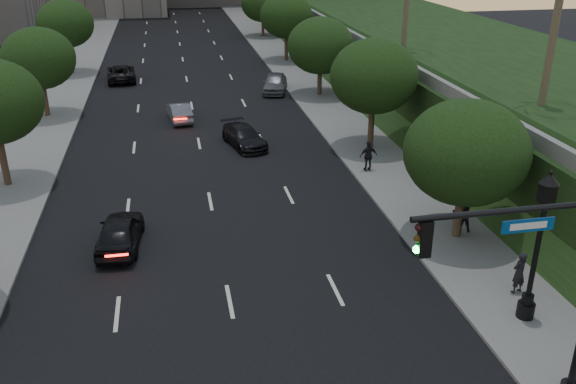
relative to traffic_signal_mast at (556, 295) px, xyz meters
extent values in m
cube|color=black|center=(-8.08, 31.84, -3.66)|extent=(16.00, 140.00, 0.02)
cube|color=slate|center=(2.17, 31.84, -3.60)|extent=(4.50, 140.00, 0.15)
cube|color=slate|center=(-18.33, 31.84, -3.60)|extent=(4.50, 140.00, 0.15)
cube|color=black|center=(13.92, 29.84, -1.67)|extent=(18.00, 90.00, 4.00)
cube|color=slate|center=(5.42, 29.84, 0.68)|extent=(0.35, 90.00, 0.70)
cylinder|color=#38281C|center=(2.22, 9.84, -2.24)|extent=(0.36, 0.36, 2.86)
ellipsoid|color=black|center=(2.22, 9.84, 0.36)|extent=(5.20, 5.20, 4.42)
cylinder|color=#38281C|center=(2.22, 21.84, -2.07)|extent=(0.36, 0.36, 3.21)
ellipsoid|color=black|center=(2.22, 21.84, 0.85)|extent=(5.20, 5.20, 4.42)
cylinder|color=#38281C|center=(2.22, 34.84, -2.24)|extent=(0.36, 0.36, 2.86)
ellipsoid|color=black|center=(2.22, 34.84, 0.36)|extent=(5.20, 5.20, 4.42)
cylinder|color=#38281C|center=(2.22, 48.84, -2.07)|extent=(0.36, 0.36, 3.21)
ellipsoid|color=black|center=(2.22, 48.84, 0.85)|extent=(5.20, 5.20, 4.42)
cylinder|color=#38281C|center=(2.22, 63.84, -2.24)|extent=(0.36, 0.36, 2.86)
ellipsoid|color=black|center=(2.22, 63.84, 0.36)|extent=(5.20, 5.20, 4.42)
cylinder|color=#38281C|center=(-18.38, 19.84, -2.04)|extent=(0.36, 0.36, 3.26)
cylinder|color=#38281C|center=(-18.38, 32.84, -2.18)|extent=(0.36, 0.36, 2.99)
ellipsoid|color=black|center=(-18.38, 32.84, 0.54)|extent=(5.00, 5.00, 4.25)
cylinder|color=#38281C|center=(-18.38, 46.84, -2.04)|extent=(0.36, 0.36, 3.26)
ellipsoid|color=black|center=(-18.38, 46.84, 0.92)|extent=(5.00, 5.00, 4.25)
cylinder|color=black|center=(-1.61, 0.00, 2.63)|extent=(5.40, 0.16, 0.16)
cube|color=black|center=(-3.91, 0.00, 2.08)|extent=(0.32, 0.22, 0.95)
sphere|color=black|center=(-4.09, 0.00, 2.41)|extent=(0.20, 0.20, 0.20)
sphere|color=#3F2B0A|center=(-4.09, 0.00, 2.11)|extent=(0.20, 0.20, 0.20)
sphere|color=#19F24C|center=(-4.09, 0.00, 1.81)|extent=(0.20, 0.20, 0.20)
cube|color=#0A458D|center=(-1.21, 0.00, 2.18)|extent=(1.40, 0.05, 0.35)
cylinder|color=black|center=(1.89, 3.73, -3.32)|extent=(0.60, 0.60, 0.70)
cylinder|color=black|center=(1.89, 3.73, -2.82)|extent=(0.40, 0.40, 0.40)
cylinder|color=black|center=(1.89, 3.73, -0.87)|extent=(0.18, 0.18, 3.60)
cube|color=black|center=(1.89, 3.73, 1.18)|extent=(0.42, 0.42, 0.70)
cone|color=black|center=(1.89, 3.73, 1.68)|extent=(0.64, 0.64, 0.35)
sphere|color=black|center=(1.89, 3.73, 1.88)|extent=(0.14, 0.14, 0.14)
imported|color=black|center=(-12.19, 11.90, -2.95)|extent=(2.07, 4.38, 1.45)
imported|color=slate|center=(-9.08, 30.10, -3.02)|extent=(1.82, 4.07, 1.30)
imported|color=black|center=(-13.74, 43.29, -2.96)|extent=(2.75, 5.31, 1.43)
imported|color=black|center=(-5.32, 23.81, -3.03)|extent=(2.81, 4.70, 1.28)
imported|color=slate|center=(-1.08, 36.76, -2.89)|extent=(2.91, 4.89, 1.56)
imported|color=black|center=(2.41, 5.20, -2.69)|extent=(0.70, 0.56, 1.67)
imported|color=black|center=(2.57, 10.19, -2.58)|extent=(0.92, 0.72, 1.88)
imported|color=black|center=(0.85, 18.05, -2.67)|extent=(1.01, 0.45, 1.70)
camera|label=1|loc=(-9.63, -12.02, 8.96)|focal=38.00mm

